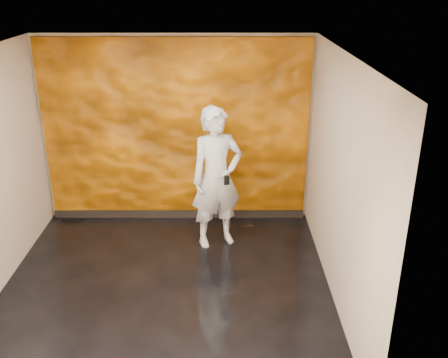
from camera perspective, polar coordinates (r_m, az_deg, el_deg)
room at (r=5.60m, az=-7.25°, el=-0.49°), size 4.02×4.02×2.81m
feature_wall at (r=7.43m, az=-5.49°, el=5.30°), size 3.90×0.06×2.75m
baseboard at (r=7.89m, az=-5.16°, el=-3.98°), size 3.90×0.04×0.12m
man at (r=6.77m, az=-0.84°, el=0.12°), size 0.84×0.70×1.98m
phone at (r=6.51m, az=0.31°, el=-0.13°), size 0.07×0.03×0.13m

